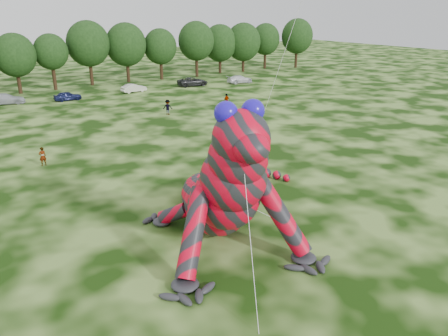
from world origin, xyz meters
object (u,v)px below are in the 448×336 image
tree_14 (220,49)px  tree_16 (265,46)px  tree_15 (243,47)px  car_6 (193,82)px  car_7 (240,79)px  spectator_0 (43,156)px  tree_11 (127,53)px  tree_9 (52,62)px  car_5 (134,88)px  tree_8 (16,64)px  spectator_3 (227,101)px  car_4 (68,96)px  inflatable_gecko (210,160)px  spectator_2 (168,107)px  tree_10 (89,53)px  car_3 (5,99)px  tree_17 (297,43)px  tree_13 (196,49)px  tree_12 (161,54)px

tree_14 → tree_16: 12.01m
tree_15 → car_6: 20.16m
car_7 → spectator_0: bearing=129.4°
tree_11 → tree_14: bearing=1.5°
tree_9 → car_5: 13.64m
tree_8 → spectator_3: size_ratio=4.86×
car_4 → car_6: (20.82, 0.84, 0.07)m
spectator_0 → tree_15: bearing=-147.6°
inflatable_gecko → car_5: bearing=85.1°
tree_8 → spectator_2: tree_8 is taller
tree_10 → spectator_2: (0.71, -26.84, -4.33)m
tree_14 → car_3: size_ratio=1.90×
tree_15 → spectator_2: (-30.37, -26.04, -3.89)m
tree_14 → tree_11: bearing=-178.5°
spectator_2 → tree_14: bearing=-93.8°
car_4 → car_7: car_7 is taller
tree_17 → tree_10: bearing=177.5°
car_7 → tree_16: bearing=-44.9°
tree_8 → car_4: (4.54, -9.51, -3.83)m
tree_10 → tree_13: bearing=-4.2°
car_5 → car_6: car_6 is taller
tree_12 → car_6: tree_12 is taller
tree_10 → spectator_3: (8.96, -27.48, -4.33)m
tree_9 → spectator_2: bearing=-74.6°
tree_12 → spectator_3: tree_12 is taller
tree_14 → tree_16: bearing=3.1°
tree_9 → tree_15: size_ratio=0.90×
tree_13 → tree_14: bearing=14.1°
tree_8 → tree_9: 5.30m
tree_11 → tree_15: bearing=-1.0°
car_4 → spectator_0: 28.05m
car_4 → car_6: bearing=-87.1°
car_5 → tree_13: bearing=-67.0°
tree_9 → spectator_0: size_ratio=5.46×
tree_17 → car_6: tree_17 is taller
tree_13 → spectator_3: tree_13 is taller
inflatable_gecko → tree_10: size_ratio=1.61×
tree_12 → tree_14: size_ratio=0.95×
tree_16 → car_6: tree_16 is taller
tree_8 → tree_9: size_ratio=1.03×
tree_11 → spectator_2: size_ratio=5.45×
tree_8 → spectator_3: (20.57, -25.89, -3.55)m
car_7 → spectator_2: size_ratio=2.48×
car_5 → car_7: bearing=-101.4°
inflatable_gecko → tree_8: bearing=103.6°
tree_11 → tree_12: size_ratio=1.12×
tree_17 → car_5: bearing=-168.6°
tree_14 → spectator_3: bearing=-121.8°
tree_15 → car_4: size_ratio=2.57×
tree_16 → inflatable_gecko: bearing=-131.2°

